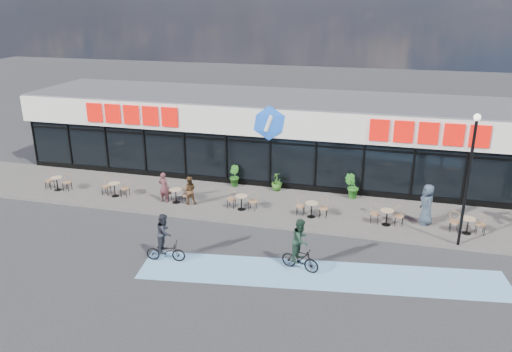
% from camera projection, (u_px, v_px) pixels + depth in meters
% --- Properties ---
extents(ground, '(120.00, 120.00, 0.00)m').
position_uv_depth(ground, '(232.00, 245.00, 21.45)').
color(ground, '#28282B').
rests_on(ground, ground).
extents(sidewalk, '(44.00, 5.00, 0.10)m').
position_uv_depth(sidewalk, '(259.00, 204.00, 25.53)').
color(sidewalk, '#5A5650').
rests_on(sidewalk, ground).
extents(bike_lane, '(14.17, 4.13, 0.01)m').
position_uv_depth(bike_lane, '(320.00, 275.00, 19.12)').
color(bike_lane, '#689CC6').
rests_on(bike_lane, ground).
extents(building, '(30.60, 6.57, 4.75)m').
position_uv_depth(building, '(281.00, 135.00, 29.70)').
color(building, black).
rests_on(building, ground).
extents(lamp_post, '(0.28, 0.28, 5.68)m').
position_uv_depth(lamp_post, '(469.00, 171.00, 20.13)').
color(lamp_post, black).
rests_on(lamp_post, sidewalk).
extents(bistro_set_0, '(1.54, 0.62, 0.90)m').
position_uv_depth(bistro_set_0, '(58.00, 182.00, 27.24)').
color(bistro_set_0, tan).
rests_on(bistro_set_0, sidewalk).
extents(bistro_set_1, '(1.54, 0.62, 0.90)m').
position_uv_depth(bistro_set_1, '(115.00, 187.00, 26.40)').
color(bistro_set_1, tan).
rests_on(bistro_set_1, sidewalk).
extents(bistro_set_2, '(1.54, 0.62, 0.90)m').
position_uv_depth(bistro_set_2, '(177.00, 194.00, 25.56)').
color(bistro_set_2, tan).
rests_on(bistro_set_2, sidewalk).
extents(bistro_set_3, '(1.54, 0.62, 0.90)m').
position_uv_depth(bistro_set_3, '(242.00, 200.00, 24.72)').
color(bistro_set_3, tan).
rests_on(bistro_set_3, sidewalk).
extents(bistro_set_4, '(1.54, 0.62, 0.90)m').
position_uv_depth(bistro_set_4, '(312.00, 207.00, 23.88)').
color(bistro_set_4, tan).
rests_on(bistro_set_4, sidewalk).
extents(bistro_set_5, '(1.54, 0.62, 0.90)m').
position_uv_depth(bistro_set_5, '(387.00, 215.00, 23.04)').
color(bistro_set_5, tan).
rests_on(bistro_set_5, sidewalk).
extents(bistro_set_6, '(1.54, 0.62, 0.90)m').
position_uv_depth(bistro_set_6, '(467.00, 223.00, 22.20)').
color(bistro_set_6, tan).
rests_on(bistro_set_6, sidewalk).
extents(potted_plant_left, '(0.81, 0.83, 1.17)m').
position_uv_depth(potted_plant_left, '(234.00, 176.00, 27.72)').
color(potted_plant_left, '#215518').
rests_on(potted_plant_left, sidewalk).
extents(potted_plant_mid, '(0.69, 0.69, 1.04)m').
position_uv_depth(potted_plant_mid, '(277.00, 181.00, 27.11)').
color(potted_plant_mid, '#2B5819').
rests_on(potted_plant_mid, sidewalk).
extents(potted_plant_right, '(0.72, 0.58, 1.30)m').
position_uv_depth(potted_plant_right, '(352.00, 186.00, 26.00)').
color(potted_plant_right, '#25681D').
rests_on(potted_plant_right, sidewalk).
extents(patron_left, '(0.62, 0.45, 1.60)m').
position_uv_depth(patron_left, '(164.00, 187.00, 25.44)').
color(patron_left, '#4E282C').
rests_on(patron_left, sidewalk).
extents(patron_right, '(0.87, 0.78, 1.48)m').
position_uv_depth(patron_right, '(189.00, 190.00, 25.23)').
color(patron_right, '#4B311A').
rests_on(patron_right, sidewalk).
extents(pedestrian_a, '(0.86, 1.08, 1.93)m').
position_uv_depth(pedestrian_a, '(427.00, 204.00, 22.93)').
color(pedestrian_a, '#2D3946').
rests_on(pedestrian_a, sidewalk).
extents(cyclist_a, '(1.63, 0.97, 2.16)m').
position_uv_depth(cyclist_a, '(300.00, 248.00, 19.16)').
color(cyclist_a, black).
rests_on(cyclist_a, ground).
extents(cyclist_c, '(1.66, 0.86, 2.05)m').
position_uv_depth(cyclist_c, '(165.00, 242.00, 19.90)').
color(cyclist_c, black).
rests_on(cyclist_c, ground).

